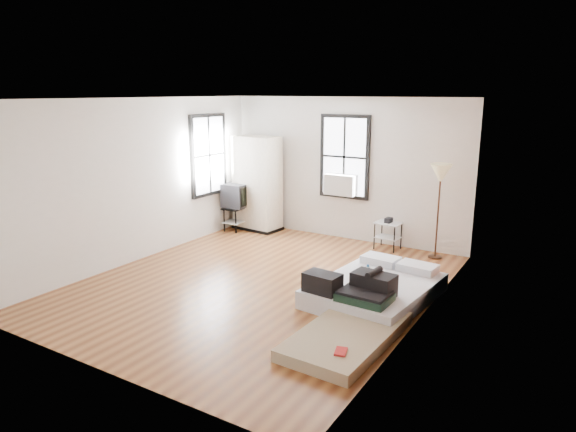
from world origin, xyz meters
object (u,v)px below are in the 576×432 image
Objects in this scene: wardrobe at (257,184)px; floor_lamp at (440,178)px; tv_stand at (237,197)px; mattress_bare at (351,326)px; side_table at (388,228)px; mattress_main at (374,288)px.

wardrobe reaches higher than floor_lamp.
floor_lamp is 4.25m from tv_stand.
tv_stand is at bearing -138.35° from wardrobe.
mattress_bare is 5.32m from tv_stand.
side_table is 0.60× the size of tv_stand.
side_table is 1.39m from floor_lamp.
wardrobe is at bearing 33.28° from tv_stand.
side_table is at bearing 2.61° from tv_stand.
mattress_main is at bearing -73.84° from side_table.
mattress_main reaches higher than mattress_bare.
wardrobe reaches higher than side_table.
floor_lamp is at bearing -4.34° from side_table.
tv_stand reaches higher than mattress_bare.
mattress_main is at bearing -27.41° from wardrobe.
floor_lamp is at bearing 91.80° from mattress_bare.
wardrobe is at bearing 139.56° from mattress_bare.
floor_lamp is (0.23, 2.33, 1.27)m from mattress_main.
mattress_main is 4.38m from wardrobe.
wardrobe is 2.98m from side_table.
floor_lamp is at bearing 0.43° from tv_stand.
wardrobe is 3.29× the size of side_table.
floor_lamp is at bearing 90.06° from mattress_main.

